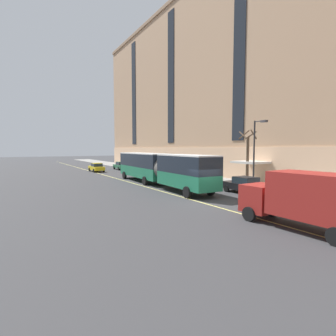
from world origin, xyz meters
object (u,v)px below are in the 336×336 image
(parked_car_black_0, at_px, (244,185))
(street_tree_mid_block, at_px, (248,156))
(parked_car_navy_2, at_px, (161,172))
(parked_car_darkgray_6, at_px, (186,176))
(street_lamp, at_px, (256,147))
(taxi_cab, at_px, (96,167))
(parked_car_black_4, at_px, (136,168))
(parked_car_green_5, at_px, (121,166))
(city_bus, at_px, (158,167))
(box_truck, at_px, (315,199))

(parked_car_black_0, bearing_deg, street_tree_mid_block, 39.45)
(parked_car_navy_2, xyz_separation_m, parked_car_darkgray_6, (-0.01, -6.33, -0.00))
(parked_car_darkgray_6, distance_m, street_lamp, 10.20)
(street_tree_mid_block, bearing_deg, parked_car_black_0, -140.55)
(taxi_cab, distance_m, street_lamp, 30.59)
(parked_car_black_4, bearing_deg, street_lamp, -85.68)
(street_lamp, bearing_deg, taxi_cab, 103.82)
(parked_car_green_5, bearing_deg, city_bus, -100.75)
(box_truck, relative_size, taxi_cab, 1.62)
(parked_car_black_4, distance_m, parked_car_darkgray_6, 14.93)
(parked_car_navy_2, relative_size, box_truck, 0.62)
(parked_car_navy_2, relative_size, street_tree_mid_block, 0.76)
(parked_car_navy_2, relative_size, taxi_cab, 1.01)
(parked_car_navy_2, relative_size, parked_car_darkgray_6, 1.08)
(parked_car_green_5, xyz_separation_m, box_truck, (-5.84, -41.79, 0.93))
(street_tree_mid_block, distance_m, street_lamp, 4.00)
(parked_car_black_0, relative_size, taxi_cab, 0.95)
(parked_car_black_0, xyz_separation_m, parked_car_navy_2, (0.16, 16.06, 0.00))
(box_truck, bearing_deg, parked_car_darkgray_6, 73.01)
(street_tree_mid_block, bearing_deg, box_truck, -126.87)
(parked_car_black_4, xyz_separation_m, street_lamp, (1.84, -24.36, 3.51))
(taxi_cab, xyz_separation_m, street_lamp, (7.26, -29.51, 3.51))
(parked_car_black_0, relative_size, box_truck, 0.59)
(parked_car_green_5, xyz_separation_m, parked_car_darkgray_6, (0.17, -22.12, -0.00))
(parked_car_navy_2, height_order, taxi_cab, same)
(parked_car_darkgray_6, xyz_separation_m, taxi_cab, (-5.56, 20.08, 0.00))
(parked_car_black_0, height_order, parked_car_navy_2, same)
(parked_car_green_5, relative_size, box_truck, 0.63)
(taxi_cab, bearing_deg, street_lamp, -76.18)
(parked_car_green_5, distance_m, street_lamp, 31.80)
(parked_car_darkgray_6, height_order, street_tree_mid_block, street_tree_mid_block)
(parked_car_darkgray_6, height_order, street_lamp, street_lamp)
(parked_car_navy_2, height_order, parked_car_green_5, same)
(parked_car_navy_2, bearing_deg, city_bus, -121.98)
(parked_car_navy_2, relative_size, street_lamp, 0.70)
(parked_car_black_0, xyz_separation_m, parked_car_green_5, (-0.02, 31.85, 0.00))
(city_bus, bearing_deg, parked_car_black_0, -63.22)
(parked_car_darkgray_6, height_order, taxi_cab, same)
(parked_car_darkgray_6, relative_size, box_truck, 0.58)
(city_bus, height_order, parked_car_navy_2, city_bus)
(parked_car_darkgray_6, bearing_deg, box_truck, -106.99)
(parked_car_black_0, bearing_deg, parked_car_navy_2, 89.43)
(parked_car_navy_2, height_order, box_truck, box_truck)
(city_bus, xyz_separation_m, parked_car_navy_2, (4.57, 7.32, -1.31))
(parked_car_navy_2, distance_m, street_lamp, 16.23)
(parked_car_black_0, relative_size, street_lamp, 0.66)
(taxi_cab, relative_size, street_lamp, 0.69)
(box_truck, distance_m, taxi_cab, 39.76)
(taxi_cab, bearing_deg, parked_car_darkgray_6, -74.51)
(parked_car_darkgray_6, bearing_deg, street_lamp, -79.80)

